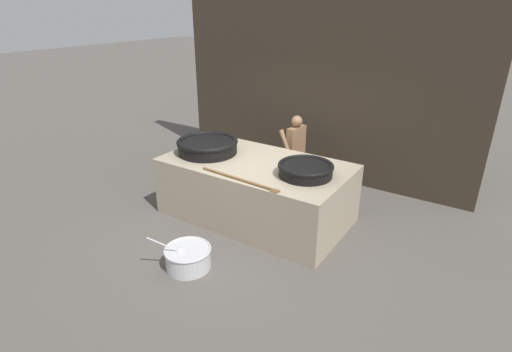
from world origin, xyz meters
TOP-DOWN VIEW (x-y plane):
  - ground_plane at (0.00, 0.00)m, footprint 60.00×60.00m
  - back_wall at (0.00, 2.42)m, footprint 6.60×0.24m
  - hearth_platform at (0.00, 0.00)m, footprint 3.20×1.76m
  - giant_wok_near at (-0.99, -0.10)m, footprint 1.10×1.10m
  - giant_wok_far at (0.97, -0.06)m, footprint 0.88×0.88m
  - stirring_paddle at (0.26, -0.78)m, footprint 1.48×0.16m
  - cook at (0.03, 1.39)m, footprint 0.39×0.59m
  - prep_bowl_vegetables at (0.02, -1.83)m, footprint 0.72×0.76m

SIDE VIEW (x-z plane):
  - ground_plane at x=0.00m, z-range 0.00..0.00m
  - prep_bowl_vegetables at x=0.02m, z-range -0.12..0.47m
  - hearth_platform at x=0.00m, z-range 0.00..1.04m
  - cook at x=0.03m, z-range 0.06..1.62m
  - stirring_paddle at x=0.26m, z-range 1.04..1.08m
  - giant_wok_far at x=0.97m, z-range 1.05..1.26m
  - giant_wok_near at x=-0.99m, z-range 1.06..1.31m
  - back_wall at x=0.00m, z-range 0.00..4.45m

